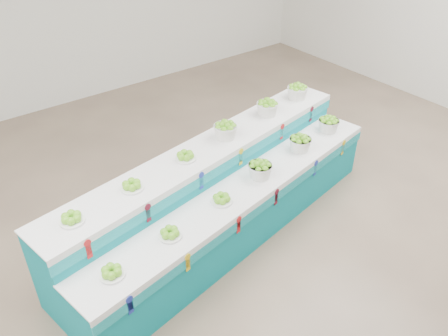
{
  "coord_description": "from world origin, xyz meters",
  "views": [
    {
      "loc": [
        -2.67,
        -2.8,
        3.76
      ],
      "look_at": [
        -0.09,
        0.57,
        0.87
      ],
      "focal_mm": 37.23,
      "sensor_mm": 36.0,
      "label": 1
    }
  ],
  "objects_px": {
    "basket_upper_right": "(297,91)",
    "basket_lower_left": "(260,169)",
    "display_stand": "(224,194)",
    "plate_upper_mid": "(132,185)"
  },
  "relations": [
    {
      "from": "basket_upper_right",
      "to": "basket_lower_left",
      "type": "bearing_deg",
      "value": -149.74
    },
    {
      "from": "basket_lower_left",
      "to": "plate_upper_mid",
      "type": "xyz_separation_m",
      "value": [
        -1.42,
        0.29,
        0.25
      ]
    },
    {
      "from": "display_stand",
      "to": "basket_upper_right",
      "type": "height_order",
      "value": "basket_upper_right"
    },
    {
      "from": "display_stand",
      "to": "basket_lower_left",
      "type": "relative_size",
      "value": 15.66
    },
    {
      "from": "plate_upper_mid",
      "to": "basket_upper_right",
      "type": "bearing_deg",
      "value": 9.81
    },
    {
      "from": "plate_upper_mid",
      "to": "basket_upper_right",
      "type": "distance_m",
      "value": 2.77
    },
    {
      "from": "display_stand",
      "to": "plate_upper_mid",
      "type": "distance_m",
      "value": 1.22
    },
    {
      "from": "basket_lower_left",
      "to": "basket_upper_right",
      "type": "xyz_separation_m",
      "value": [
        1.31,
        0.76,
        0.3
      ]
    },
    {
      "from": "basket_lower_left",
      "to": "plate_upper_mid",
      "type": "height_order",
      "value": "plate_upper_mid"
    },
    {
      "from": "plate_upper_mid",
      "to": "basket_upper_right",
      "type": "xyz_separation_m",
      "value": [
        2.73,
        0.47,
        0.05
      ]
    }
  ]
}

